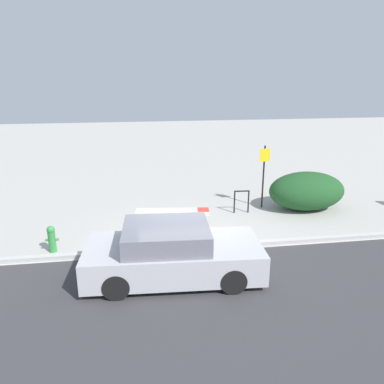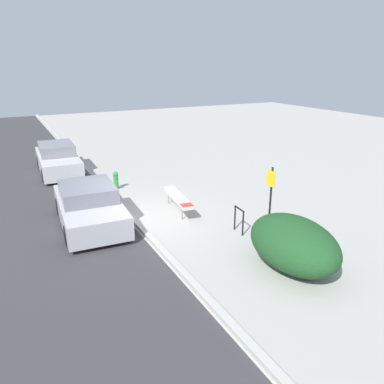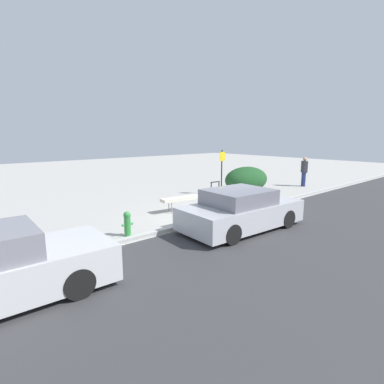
{
  "view_description": "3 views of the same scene",
  "coord_description": "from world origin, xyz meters",
  "views": [
    {
      "loc": [
        -1.23,
        -9.39,
        4.71
      ],
      "look_at": [
        0.48,
        1.79,
        1.13
      ],
      "focal_mm": 35.0,
      "sensor_mm": 36.0,
      "label": 1
    },
    {
      "loc": [
        11.29,
        -3.58,
        5.09
      ],
      "look_at": [
        0.58,
        1.94,
        0.91
      ],
      "focal_mm": 35.0,
      "sensor_mm": 36.0,
      "label": 2
    },
    {
      "loc": [
        -7.87,
        -7.4,
        3.02
      ],
      "look_at": [
        0.15,
        1.82,
        0.7
      ],
      "focal_mm": 28.0,
      "sensor_mm": 36.0,
      "label": 3
    }
  ],
  "objects": [
    {
      "name": "parked_car_far",
      "position": [
        -7.49,
        -1.26,
        0.64
      ],
      "size": [
        4.57,
        1.89,
        1.38
      ],
      "rotation": [
        0.0,
        0.0,
        -0.03
      ],
      "color": "black",
      "rests_on": "ground_plane"
    },
    {
      "name": "ground_plane",
      "position": [
        0.0,
        0.0,
        0.0
      ],
      "size": [
        60.0,
        60.0,
        0.0
      ],
      "primitive_type": "plane",
      "color": "#ADAAA3"
    },
    {
      "name": "curb",
      "position": [
        0.0,
        0.0,
        0.07
      ],
      "size": [
        60.0,
        0.2,
        0.13
      ],
      "color": "#B7B7B2",
      "rests_on": "ground_plane"
    },
    {
      "name": "fire_hydrant",
      "position": [
        -3.62,
        0.48,
        0.41
      ],
      "size": [
        0.36,
        0.22,
        0.77
      ],
      "color": "#338C3F",
      "rests_on": "ground_plane"
    },
    {
      "name": "sign_post",
      "position": [
        3.29,
        3.1,
        1.38
      ],
      "size": [
        0.36,
        0.08,
        2.3
      ],
      "color": "black",
      "rests_on": "ground_plane"
    },
    {
      "name": "shrub_hedge",
      "position": [
        4.8,
        2.7,
        0.69
      ],
      "size": [
        2.75,
        1.81,
        1.37
      ],
      "color": "#1E4C23",
      "rests_on": "ground_plane"
    },
    {
      "name": "bike_rack",
      "position": [
        2.38,
        2.67,
        0.5
      ],
      "size": [
        0.55,
        0.09,
        0.83
      ],
      "rotation": [
        0.0,
        0.0,
        -0.07
      ],
      "color": "black",
      "rests_on": "ground_plane"
    },
    {
      "name": "parked_car_near",
      "position": [
        -0.48,
        -1.33,
        0.62
      ],
      "size": [
        4.27,
        2.1,
        1.33
      ],
      "rotation": [
        0.0,
        0.0,
        -0.06
      ],
      "color": "black",
      "rests_on": "ground_plane"
    },
    {
      "name": "bench",
      "position": [
        -0.15,
        1.75,
        0.51
      ],
      "size": [
        2.36,
        0.7,
        0.58
      ],
      "rotation": [
        0.0,
        0.0,
        -0.13
      ],
      "color": "gray",
      "rests_on": "ground_plane"
    }
  ]
}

